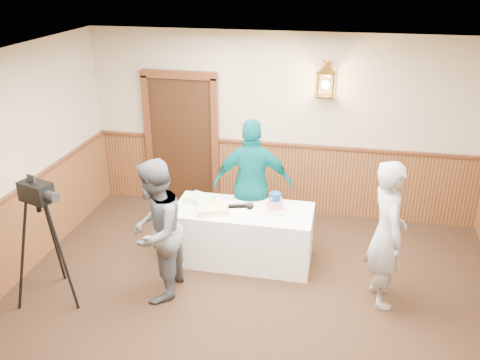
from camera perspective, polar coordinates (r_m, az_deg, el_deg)
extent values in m
cube|color=tan|center=(7.76, 4.87, 6.05)|extent=(6.00, 0.02, 2.80)
cube|color=white|center=(4.06, -0.78, 10.38)|extent=(6.00, 7.00, 0.02)
cube|color=#512B17|center=(8.04, 4.64, 0.22)|extent=(5.98, 0.04, 1.10)
cube|color=#522816|center=(7.82, 4.76, 4.02)|extent=(5.98, 0.07, 0.04)
cube|color=black|center=(8.16, -6.51, 4.27)|extent=(1.00, 0.06, 2.10)
cube|color=white|center=(6.76, 0.35, -6.15)|extent=(1.80, 0.80, 0.75)
cube|color=#F9ECC2|center=(6.52, 3.92, -3.38)|extent=(0.27, 0.27, 0.05)
cylinder|color=#E22344|center=(6.49, 3.94, -2.70)|extent=(0.21, 0.21, 0.12)
cylinder|color=navy|center=(6.44, 3.96, -1.85)|extent=(0.15, 0.15, 0.09)
cube|color=#E8DF8A|center=(6.51, -3.12, -3.28)|extent=(0.46, 0.41, 0.08)
cube|color=#AFEAA5|center=(6.79, -4.57, -2.13)|extent=(0.40, 0.37, 0.08)
imported|color=#565A60|center=(5.92, -9.47, -5.71)|extent=(0.66, 0.85, 1.72)
cylinder|color=black|center=(5.35, -0.19, -2.95)|extent=(0.23, 0.08, 0.09)
sphere|color=black|center=(5.29, 1.12, -2.93)|extent=(0.08, 0.08, 0.08)
imported|color=#9E9EA4|center=(5.97, 16.14, -5.88)|extent=(0.57, 0.73, 1.77)
imported|color=#035A60|center=(6.89, 1.42, -0.51)|extent=(1.13, 0.61, 1.83)
cube|color=black|center=(5.95, -21.93, -1.24)|extent=(0.41, 0.31, 0.22)
cylinder|color=black|center=(5.78, -20.43, -1.76)|extent=(0.17, 0.15, 0.11)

